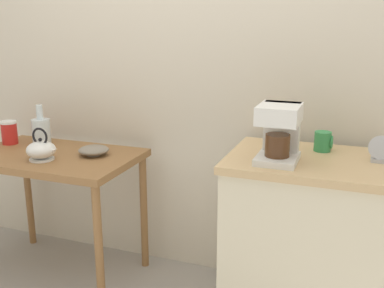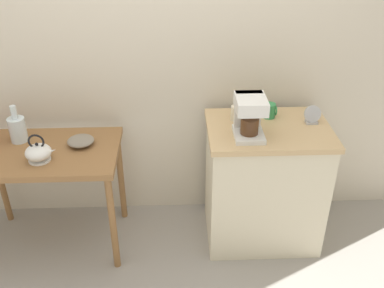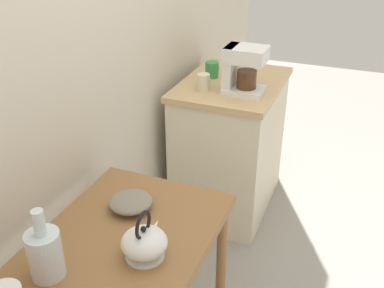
{
  "view_description": "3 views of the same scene",
  "coord_description": "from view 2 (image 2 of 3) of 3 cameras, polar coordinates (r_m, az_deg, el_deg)",
  "views": [
    {
      "loc": [
        0.89,
        -2.08,
        1.49
      ],
      "look_at": [
        0.15,
        -0.11,
        0.92
      ],
      "focal_mm": 42.42,
      "sensor_mm": 36.0,
      "label": 1
    },
    {
      "loc": [
        0.13,
        -2.44,
        2.2
      ],
      "look_at": [
        0.22,
        -0.05,
        0.8
      ],
      "focal_mm": 41.02,
      "sensor_mm": 36.0,
      "label": 2
    },
    {
      "loc": [
        -1.73,
        -0.73,
        1.81
      ],
      "look_at": [
        0.01,
        -0.03,
        0.81
      ],
      "focal_mm": 41.92,
      "sensor_mm": 36.0,
      "label": 3
    }
  ],
  "objects": [
    {
      "name": "mug_small_cream",
      "position": [
        2.87,
        5.83,
        4.01
      ],
      "size": [
        0.08,
        0.07,
        0.09
      ],
      "color": "beige",
      "rests_on": "kitchen_counter"
    },
    {
      "name": "glass_carafe_vase",
      "position": [
        3.05,
        -21.74,
        1.86
      ],
      "size": [
        0.11,
        0.11,
        0.25
      ],
      "color": "silver",
      "rests_on": "wooden_table"
    },
    {
      "name": "bowl_stoneware",
      "position": [
        2.9,
        -14.27,
        0.39
      ],
      "size": [
        0.17,
        0.17,
        0.05
      ],
      "color": "gray",
      "rests_on": "wooden_table"
    },
    {
      "name": "mug_tall_green",
      "position": [
        2.93,
        10.06,
        4.3
      ],
      "size": [
        0.09,
        0.08,
        0.1
      ],
      "color": "#338C4C",
      "rests_on": "kitchen_counter"
    },
    {
      "name": "ground_plane",
      "position": [
        3.29,
        -4.02,
        -11.63
      ],
      "size": [
        8.0,
        8.0,
        0.0
      ],
      "primitive_type": "plane",
      "color": "gray"
    },
    {
      "name": "coffee_maker",
      "position": [
        2.66,
        7.47,
        3.86
      ],
      "size": [
        0.18,
        0.22,
        0.26
      ],
      "color": "white",
      "rests_on": "kitchen_counter"
    },
    {
      "name": "table_clock",
      "position": [
        2.92,
        15.37,
        3.57
      ],
      "size": [
        0.11,
        0.05,
        0.12
      ],
      "color": "#B2B5BA",
      "rests_on": "kitchen_counter"
    },
    {
      "name": "back_wall",
      "position": [
        2.94,
        -2.86,
        14.64
      ],
      "size": [
        4.4,
        0.1,
        2.8
      ],
      "primitive_type": "cube",
      "color": "beige",
      "rests_on": "ground_plane"
    },
    {
      "name": "wooden_table",
      "position": [
        2.98,
        -18.55,
        -2.36
      ],
      "size": [
        0.95,
        0.59,
        0.76
      ],
      "color": "olive",
      "rests_on": "ground_plane"
    },
    {
      "name": "kitchen_counter",
      "position": [
        3.06,
        9.28,
        -5.08
      ],
      "size": [
        0.79,
        0.57,
        0.88
      ],
      "color": "beige",
      "rests_on": "ground_plane"
    },
    {
      "name": "teakettle",
      "position": [
        2.8,
        -19.31,
        -1.02
      ],
      "size": [
        0.19,
        0.16,
        0.18
      ],
      "color": "white",
      "rests_on": "wooden_table"
    }
  ]
}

